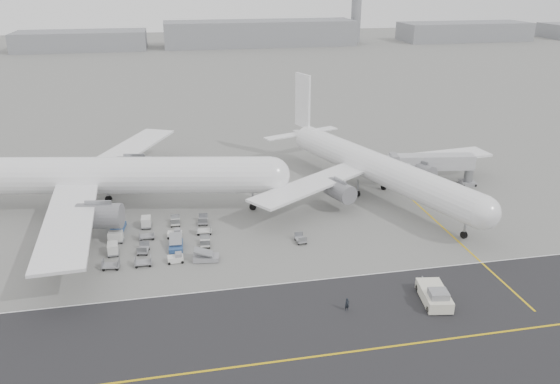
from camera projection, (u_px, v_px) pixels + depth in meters
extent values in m
plane|color=gray|center=(279.00, 276.00, 76.99)|extent=(700.00, 700.00, 0.00)
cube|color=#29292B|center=(354.00, 352.00, 61.52)|extent=(220.00, 32.00, 0.02)
cube|color=gold|center=(354.00, 351.00, 61.52)|extent=(220.00, 0.30, 0.01)
cube|color=silver|center=(318.00, 280.00, 75.89)|extent=(220.00, 0.25, 0.01)
cube|color=gold|center=(457.00, 241.00, 86.98)|extent=(0.30, 40.00, 0.01)
cylinder|color=gray|center=(356.00, 18.00, 330.98)|extent=(6.00, 6.00, 28.00)
cylinder|color=white|center=(110.00, 175.00, 95.65)|extent=(57.07, 17.00, 6.52)
sphere|color=white|center=(272.00, 175.00, 95.90)|extent=(6.39, 6.39, 6.39)
cube|color=white|center=(69.00, 221.00, 80.02)|extent=(8.70, 31.55, 0.45)
cube|color=white|center=(127.00, 150.00, 111.86)|extent=(19.35, 31.24, 0.45)
cylinder|color=slate|center=(100.00, 216.00, 85.64)|extent=(7.57, 5.26, 4.04)
cylinder|color=slate|center=(135.00, 166.00, 107.51)|extent=(7.57, 5.26, 4.04)
cylinder|color=black|center=(253.00, 207.00, 98.13)|extent=(1.30, 0.72, 1.23)
cylinder|color=black|center=(96.00, 216.00, 94.27)|extent=(1.30, 0.72, 1.23)
cylinder|color=black|center=(109.00, 199.00, 101.52)|extent=(1.30, 0.72, 1.23)
cylinder|color=gray|center=(253.00, 198.00, 97.50)|extent=(0.36, 0.36, 3.42)
cylinder|color=white|center=(378.00, 168.00, 102.32)|extent=(21.89, 46.83, 5.49)
sphere|color=white|center=(483.00, 213.00, 83.41)|extent=(5.38, 5.38, 5.38)
cone|color=white|center=(304.00, 135.00, 122.00)|extent=(7.90, 10.49, 4.95)
cube|color=white|center=(303.00, 101.00, 119.63)|extent=(2.31, 5.10, 11.69)
cube|color=white|center=(283.00, 136.00, 120.29)|extent=(9.13, 5.53, 0.25)
cube|color=white|center=(319.00, 130.00, 125.00)|extent=(9.13, 5.53, 0.25)
cube|color=white|center=(312.00, 184.00, 96.45)|extent=(25.00, 19.70, 0.45)
cube|color=white|center=(429.00, 157.00, 110.56)|extent=(26.79, 8.76, 0.45)
cylinder|color=slate|center=(340.00, 191.00, 97.32)|extent=(5.23, 6.67, 3.41)
cylinder|color=slate|center=(420.00, 171.00, 107.02)|extent=(5.23, 6.67, 3.41)
cylinder|color=black|center=(464.00, 235.00, 87.60)|extent=(0.88, 1.29, 1.19)
cylinder|color=black|center=(357.00, 194.00, 103.98)|extent=(0.88, 1.29, 1.19)
cylinder|color=black|center=(384.00, 187.00, 107.20)|extent=(0.88, 1.29, 1.19)
cylinder|color=gray|center=(465.00, 227.00, 87.06)|extent=(0.36, 0.36, 2.88)
cube|color=silver|center=(434.00, 295.00, 70.62)|extent=(4.15, 6.94, 1.47)
cube|color=gray|center=(438.00, 294.00, 68.84)|extent=(2.62, 2.44, 0.95)
cylinder|color=gray|center=(425.00, 282.00, 74.47)|extent=(0.60, 2.73, 0.17)
cylinder|color=black|center=(429.00, 310.00, 68.39)|extent=(0.57, 1.00, 0.95)
cylinder|color=black|center=(451.00, 309.00, 68.49)|extent=(0.57, 1.00, 0.95)
cylinder|color=black|center=(418.00, 288.00, 73.07)|extent=(0.57, 1.00, 0.95)
cylinder|color=black|center=(438.00, 288.00, 73.17)|extent=(0.57, 1.00, 0.95)
cylinder|color=gray|center=(469.00, 175.00, 109.18)|extent=(1.73, 1.73, 4.32)
cube|color=gray|center=(467.00, 183.00, 109.85)|extent=(3.22, 3.22, 0.76)
cube|color=#B9BABE|center=(433.00, 162.00, 107.87)|extent=(16.49, 5.56, 2.81)
cube|color=gray|center=(394.00, 162.00, 107.59)|extent=(1.83, 3.62, 3.24)
cylinder|color=black|center=(471.00, 181.00, 111.01)|extent=(0.42, 0.69, 0.65)
imported|color=black|center=(347.00, 304.00, 68.71)|extent=(0.72, 0.55, 1.76)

